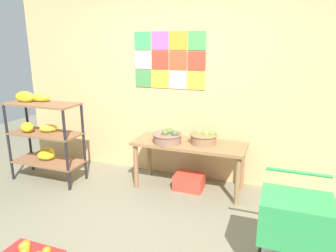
{
  "coord_description": "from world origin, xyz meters",
  "views": [
    {
      "loc": [
        1.36,
        -2.19,
        1.86
      ],
      "look_at": [
        0.13,
        1.15,
        0.91
      ],
      "focal_mm": 33.07,
      "sensor_mm": 36.0,
      "label": 1
    }
  ],
  "objects": [
    {
      "name": "ground",
      "position": [
        0.0,
        0.0,
        0.0
      ],
      "size": [
        9.64,
        9.64,
        0.0
      ],
      "primitive_type": "plane",
      "color": "#747059"
    },
    {
      "name": "display_table",
      "position": [
        0.31,
        1.43,
        0.55
      ],
      "size": [
        1.44,
        0.56,
        0.64
      ],
      "color": "olive",
      "rests_on": "ground"
    },
    {
      "name": "fruit_basket_back_left",
      "position": [
        0.06,
        1.33,
        0.71
      ],
      "size": [
        0.37,
        0.37,
        0.18
      ],
      "color": "#85614B",
      "rests_on": "display_table"
    },
    {
      "name": "banana_shelf_unit",
      "position": [
        -1.67,
        1.04,
        0.68
      ],
      "size": [
        0.99,
        0.41,
        1.24
      ],
      "color": "black",
      "rests_on": "ground"
    },
    {
      "name": "shopping_cart",
      "position": [
        1.55,
        0.21,
        0.49
      ],
      "size": [
        0.55,
        0.47,
        0.83
      ],
      "rotation": [
        0.0,
        0.0,
        -0.17
      ],
      "color": "black",
      "rests_on": "ground"
    },
    {
      "name": "produce_crate_under_table",
      "position": [
        0.33,
        1.42,
        0.1
      ],
      "size": [
        0.38,
        0.29,
        0.2
      ],
      "primitive_type": "cube",
      "color": "red",
      "rests_on": "ground"
    },
    {
      "name": "back_wall_with_art",
      "position": [
        -0.0,
        1.85,
        1.44
      ],
      "size": [
        4.98,
        0.07,
        2.88
      ],
      "color": "#DCAE72",
      "rests_on": "ground"
    },
    {
      "name": "fruit_basket_centre",
      "position": [
        0.5,
        1.46,
        0.71
      ],
      "size": [
        0.35,
        0.35,
        0.18
      ],
      "color": "#8B6446",
      "rests_on": "display_table"
    }
  ]
}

